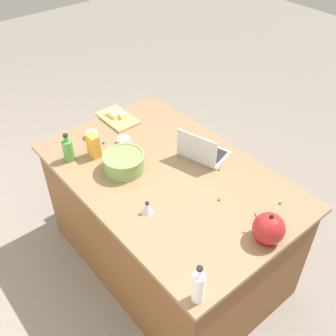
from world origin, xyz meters
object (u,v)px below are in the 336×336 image
object	(u,v)px
ramekin_medium	(124,141)
candy_bag	(93,146)
kettle	(269,229)
butter_stick_left	(120,114)
bottle_vinegar	(198,287)
kitchen_timer	(147,208)
butter_stick_right	(112,114)
cutting_board	(118,118)
bottle_olive	(68,150)
ramekin_small	(92,135)
mixing_bowl_large	(124,162)
laptop	(202,151)

from	to	relation	value
ramekin_medium	candy_bag	size ratio (longest dim) A/B	0.56
kettle	butter_stick_left	distance (m)	1.52
bottle_vinegar	butter_stick_left	world-z (taller)	bottle_vinegar
kitchen_timer	ramekin_medium	bearing A→B (deg)	-23.58
butter_stick_left	butter_stick_right	world-z (taller)	same
bottle_vinegar	ramekin_medium	world-z (taller)	bottle_vinegar
kettle	cutting_board	size ratio (longest dim) A/B	0.63
bottle_olive	kitchen_timer	distance (m)	0.74
bottle_olive	butter_stick_right	world-z (taller)	bottle_olive
kettle	kitchen_timer	size ratio (longest dim) A/B	2.77
bottle_olive	butter_stick_left	xyz separation A→B (m)	(0.21, -0.56, -0.05)
cutting_board	kitchen_timer	world-z (taller)	kitchen_timer
kitchen_timer	ramekin_small	bearing A→B (deg)	-9.63
butter_stick_left	butter_stick_right	xyz separation A→B (m)	(0.04, 0.04, 0.00)
bottle_vinegar	butter_stick_left	xyz separation A→B (m)	(1.54, -0.61, -0.06)
butter_stick_left	mixing_bowl_large	bearing A→B (deg)	147.99
cutting_board	ramekin_medium	size ratio (longest dim) A/B	3.57
bottle_olive	mixing_bowl_large	bearing A→B (deg)	-145.57
bottle_olive	kettle	bearing A→B (deg)	-159.61
bottle_vinegar	kettle	size ratio (longest dim) A/B	1.15
cutting_board	kitchen_timer	bearing A→B (deg)	155.46
cutting_board	bottle_olive	bearing A→B (deg)	111.00
kettle	butter_stick_right	distance (m)	1.55
bottle_vinegar	mixing_bowl_large	bearing A→B (deg)	-15.59
mixing_bowl_large	ramekin_medium	size ratio (longest dim) A/B	2.92
laptop	bottle_olive	bearing A→B (deg)	52.14
mixing_bowl_large	bottle_olive	distance (m)	0.40
butter_stick_right	butter_stick_left	bearing A→B (deg)	-129.63
mixing_bowl_large	candy_bag	bearing A→B (deg)	15.41
butter_stick_left	candy_bag	world-z (taller)	candy_bag
laptop	bottle_vinegar	bearing A→B (deg)	135.45
kettle	cutting_board	bearing A→B (deg)	-1.79
bottle_olive	ramekin_medium	bearing A→B (deg)	-103.17
bottle_vinegar	candy_bag	size ratio (longest dim) A/B	1.44
bottle_vinegar	butter_stick_right	world-z (taller)	bottle_vinegar
bottle_vinegar	butter_stick_left	bearing A→B (deg)	-21.72
bottle_vinegar	candy_bag	bearing A→B (deg)	-9.52
kettle	laptop	bearing A→B (deg)	-16.65
laptop	mixing_bowl_large	world-z (taller)	laptop
mixing_bowl_large	ramekin_small	size ratio (longest dim) A/B	3.16
laptop	cutting_board	bearing A→B (deg)	13.24
mixing_bowl_large	bottle_vinegar	distance (m)	1.05
butter_stick_left	candy_bag	bearing A→B (deg)	124.69
mixing_bowl_large	bottle_vinegar	world-z (taller)	bottle_vinegar
mixing_bowl_large	butter_stick_left	distance (m)	0.63
mixing_bowl_large	ramekin_small	xyz separation A→B (m)	(0.46, -0.03, -0.04)
ramekin_medium	kettle	bearing A→B (deg)	-175.29
candy_bag	ramekin_medium	bearing A→B (deg)	-94.40
cutting_board	butter_stick_left	world-z (taller)	butter_stick_left
kettle	butter_stick_left	xyz separation A→B (m)	(1.52, -0.07, -0.04)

